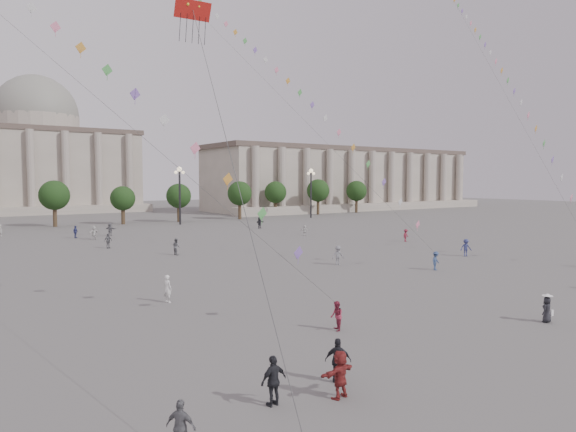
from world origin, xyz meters
TOP-DOWN VIEW (x-y plane):
  - ground at (0.00, 0.00)m, footprint 360.00×360.00m
  - hall_east at (75.00, 93.89)m, footprint 84.00×26.22m
  - hall_central at (0.00, 129.22)m, footprint 48.30×34.30m
  - tree_row at (0.00, 78.00)m, footprint 137.12×5.12m
  - lamp_post_mid_east at (15.00, 70.00)m, footprint 2.00×0.90m
  - lamp_post_far_east at (45.00, 70.00)m, footprint 2.00×0.90m
  - person_crowd_0 at (-5.78, 57.43)m, footprint 1.02×1.04m
  - person_crowd_4 at (-4.05, 54.16)m, footprint 1.84×1.36m
  - person_crowd_6 at (10.35, 18.91)m, footprint 1.36×1.02m
  - person_crowd_7 at (23.09, 42.03)m, footprint 1.48×0.66m
  - person_crowd_8 at (29.83, 28.33)m, footprint 1.20×0.84m
  - person_crowd_9 at (23.33, 55.42)m, footprint 1.90×1.11m
  - person_crowd_10 at (-14.27, 66.43)m, footprint 0.56×0.71m
  - person_crowd_12 at (-0.87, 57.79)m, footprint 1.49×1.77m
  - person_crowd_13 at (-8.90, 13.50)m, footprint 0.64×0.79m
  - person_crowd_14 at (25.37, 15.53)m, footprint 1.40×1.21m
  - person_crowd_16 at (-4.89, 43.64)m, footprint 1.15×0.80m
  - person_crowd_18 at (-0.11, 33.98)m, footprint 0.79×0.96m
  - tourist_1 at (-8.16, -3.49)m, footprint 1.09×1.04m
  - tourist_2 at (-9.05, -4.67)m, footprint 1.76×0.81m
  - tourist_3 at (-15.54, -5.06)m, footprint 0.92×1.01m
  - tourist_4 at (-11.47, -3.83)m, footprint 1.13×0.55m
  - kite_flyer_0 at (-3.64, 2.11)m, footprint 0.90×0.98m
  - kite_flyer_1 at (15.87, 11.65)m, footprint 1.26×0.96m
  - hat_person at (7.47, -3.42)m, footprint 0.77×0.60m
  - dragon_kite at (-8.58, 9.44)m, footprint 4.07×10.20m
  - kite_train_mid at (10.93, 39.19)m, footprint 9.98×51.65m
  - kite_train_east at (40.83, 22.57)m, footprint 22.01×33.53m

SIDE VIEW (x-z plane):
  - ground at x=0.00m, z-range 0.00..0.00m
  - person_crowd_7 at x=23.09m, z-range 0.00..1.54m
  - kite_flyer_0 at x=-3.64m, z-range 0.00..1.62m
  - hat_person at x=7.47m, z-range -0.03..1.66m
  - tourist_3 at x=-15.54m, z-range 0.00..1.66m
  - person_crowd_8 at x=29.83m, z-range 0.00..1.68m
  - person_crowd_10 at x=-14.27m, z-range 0.00..1.70m
  - kite_flyer_1 at x=15.87m, z-range 0.00..1.72m
  - person_crowd_0 at x=-5.78m, z-range 0.00..1.76m
  - person_crowd_16 at x=-4.89m, z-range 0.00..1.81m
  - tourist_1 at x=-8.16m, z-range 0.00..1.82m
  - tourist_2 at x=-9.05m, z-range 0.00..1.82m
  - person_crowd_18 at x=-0.11m, z-range 0.00..1.83m
  - tourist_4 at x=-11.47m, z-range 0.00..1.86m
  - person_crowd_13 at x=-8.90m, z-range 0.00..1.86m
  - person_crowd_6 at x=10.35m, z-range 0.00..1.87m
  - person_crowd_14 at x=25.37m, z-range 0.00..1.87m
  - person_crowd_12 at x=-0.87m, z-range 0.00..1.91m
  - person_crowd_4 at x=-4.05m, z-range 0.00..1.93m
  - person_crowd_9 at x=23.33m, z-range 0.00..1.95m
  - tree_row at x=0.00m, z-range 1.39..9.39m
  - lamp_post_mid_east at x=15.00m, z-range 2.03..12.68m
  - lamp_post_far_east at x=45.00m, z-range 2.03..12.68m
  - hall_east at x=75.00m, z-range -0.17..17.03m
  - hall_central at x=0.00m, z-range -3.52..31.98m
  - dragon_kite at x=-8.58m, z-range 4.09..30.56m
  - kite_train_east at x=40.83m, z-range -5.38..50.77m
  - kite_train_mid at x=10.93m, z-range -9.13..60.35m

